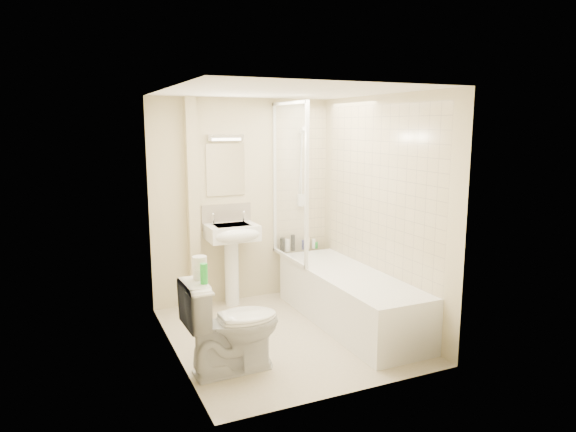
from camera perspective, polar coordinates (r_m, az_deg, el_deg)
name	(u,v)px	position (r m, az deg, el deg)	size (l,w,h in m)	color
floor	(286,335)	(5.32, -0.27, -13.06)	(2.50, 2.50, 0.00)	beige
wall_back	(243,201)	(6.12, -5.01, 1.68)	(2.20, 0.02, 2.40)	beige
wall_left	(172,227)	(4.65, -12.78, -1.24)	(0.02, 2.50, 2.40)	beige
wall_right	(381,211)	(5.50, 10.25, 0.60)	(0.02, 2.50, 2.40)	beige
ceiling	(285,91)	(4.90, -0.29, 13.68)	(2.20, 2.50, 0.02)	white
tile_back	(300,179)	(6.37, 1.40, 4.08)	(0.70, 0.01, 1.75)	beige
tile_right	(379,189)	(5.48, 10.13, 2.94)	(0.01, 2.10, 1.75)	beige
pipe_boxing	(193,205)	(5.89, -10.52, 1.21)	(0.12, 0.12, 2.40)	beige
splashback	(227,216)	(6.08, -6.85, -0.05)	(0.60, 0.01, 0.30)	beige
mirror	(226,170)	(6.00, -6.95, 5.12)	(0.46, 0.01, 0.60)	white
strip_light	(225,138)	(5.96, -6.96, 8.65)	(0.42, 0.07, 0.07)	silver
bathtub	(349,297)	(5.56, 6.84, -8.92)	(0.70, 2.10, 0.55)	white
shower_screen	(289,182)	(5.82, 0.15, 3.76)	(0.04, 0.92, 1.80)	white
shower_fixture	(302,170)	(6.31, 1.56, 5.13)	(0.10, 0.16, 0.99)	white
pedestal_sink	(233,242)	(5.92, -6.14, -2.86)	(0.57, 0.51, 1.10)	white
bottle_black_a	(282,245)	(6.31, -0.64, -3.22)	(0.06, 0.06, 0.18)	black
bottle_white_a	(287,245)	(6.34, -0.08, -3.27)	(0.06, 0.06, 0.15)	white
bottle_black_b	(293,243)	(6.37, 0.55, -2.99)	(0.05, 0.05, 0.20)	black
bottle_blue	(303,245)	(6.44, 1.71, -3.22)	(0.04, 0.04, 0.12)	#131555
bottle_cream	(308,243)	(6.46, 2.19, -3.06)	(0.06, 0.06, 0.15)	#F6E3BE
bottle_white_b	(314,244)	(6.50, 2.86, -3.10)	(0.05, 0.05, 0.12)	white
bottle_green	(316,245)	(6.52, 3.07, -3.25)	(0.06, 0.06, 0.08)	green
toilet	(232,324)	(4.49, -6.21, -11.87)	(0.83, 0.49, 0.84)	white
toilet_roll_lower	(200,274)	(4.32, -9.75, -6.35)	(0.12, 0.12, 0.09)	white
toilet_roll_upper	(200,262)	(4.30, -9.80, -5.10)	(0.12, 0.12, 0.10)	white
green_bottle	(204,274)	(4.18, -9.33, -6.35)	(0.06, 0.06, 0.17)	green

